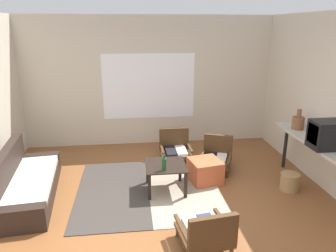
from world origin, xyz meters
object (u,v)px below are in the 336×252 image
at_px(wicker_basket, 290,182).
at_px(console_shelf, 315,146).
at_px(armchair_striped_foreground, 206,232).
at_px(ottoman_orange, 205,171).
at_px(armchair_corner, 216,155).
at_px(glass_bottle, 164,164).
at_px(coffee_table, 166,169).
at_px(armchair_by_window, 175,147).
at_px(clay_vase, 298,122).
at_px(couch, 24,184).
at_px(crt_television, 330,135).

bearing_deg(wicker_basket, console_shelf, -10.76).
distance_m(armchair_striped_foreground, ottoman_orange, 1.71).
bearing_deg(armchair_corner, glass_bottle, -139.48).
relative_size(coffee_table, armchair_by_window, 1.05).
bearing_deg(armchair_striped_foreground, wicker_basket, 36.96).
xyz_separation_m(armchair_by_window, clay_vase, (1.93, -0.89, 0.70)).
bearing_deg(armchair_corner, armchair_by_window, 145.95).
xyz_separation_m(couch, console_shelf, (4.37, -0.31, 0.53)).
xyz_separation_m(crt_television, glass_bottle, (-2.28, 0.40, -0.50)).
relative_size(couch, armchair_by_window, 3.40).
relative_size(ottoman_orange, wicker_basket, 1.66).
distance_m(coffee_table, clay_vase, 2.34).
relative_size(ottoman_orange, crt_television, 0.89).
distance_m(clay_vase, wicker_basket, 1.01).
xyz_separation_m(armchair_corner, wicker_basket, (0.93, -0.93, -0.10)).
xyz_separation_m(ottoman_orange, console_shelf, (1.56, -0.49, 0.57)).
height_order(armchair_by_window, crt_television, crt_television).
relative_size(ottoman_orange, clay_vase, 1.43).
bearing_deg(wicker_basket, armchair_corner, 135.15).
bearing_deg(coffee_table, console_shelf, -6.99).
xyz_separation_m(armchair_corner, glass_bottle, (-1.05, -0.90, 0.30)).
bearing_deg(coffee_table, crt_television, -14.56).
xyz_separation_m(console_shelf, glass_bottle, (-2.29, 0.09, -0.22)).
bearing_deg(coffee_table, wicker_basket, -6.39).
bearing_deg(wicker_basket, crt_television, -50.40).
relative_size(ottoman_orange, glass_bottle, 1.96).
distance_m(ottoman_orange, wicker_basket, 1.33).
bearing_deg(couch, clay_vase, 3.20).
height_order(couch, glass_bottle, couch).
height_order(ottoman_orange, crt_television, crt_television).
bearing_deg(crt_television, couch, 171.90).
height_order(clay_vase, glass_bottle, clay_vase).
xyz_separation_m(coffee_table, wicker_basket, (1.94, -0.22, -0.22)).
bearing_deg(armchair_by_window, clay_vase, -24.88).
bearing_deg(ottoman_orange, console_shelf, -17.51).
bearing_deg(armchair_striped_foreground, console_shelf, 31.16).
height_order(crt_television, clay_vase, crt_television).
relative_size(armchair_by_window, crt_television, 1.09).
distance_m(armchair_by_window, ottoman_orange, 1.03).
bearing_deg(wicker_basket, glass_bottle, 179.04).
bearing_deg(clay_vase, couch, -176.80).
xyz_separation_m(armchair_striped_foreground, crt_television, (1.94, 0.87, 0.79)).
bearing_deg(clay_vase, armchair_corner, 160.91).
bearing_deg(coffee_table, couch, 178.94).
height_order(crt_television, wicker_basket, crt_television).
relative_size(couch, console_shelf, 1.07).
bearing_deg(clay_vase, armchair_striped_foreground, -138.27).
height_order(armchair_striped_foreground, clay_vase, clay_vase).
bearing_deg(couch, coffee_table, -1.06).
bearing_deg(glass_bottle, armchair_corner, 40.52).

